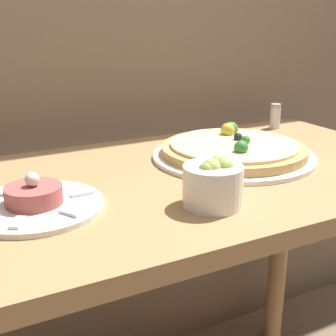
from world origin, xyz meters
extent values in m
cube|color=#AD7F51|center=(0.00, 0.31, 0.77)|extent=(1.12, 0.63, 0.03)
cylinder|color=#AD7F51|center=(0.50, 0.57, 0.38)|extent=(0.06, 0.06, 0.75)
cylinder|color=white|center=(0.14, 0.36, 0.79)|extent=(0.38, 0.38, 0.01)
cylinder|color=tan|center=(0.14, 0.36, 0.81)|extent=(0.34, 0.34, 0.02)
cylinder|color=beige|center=(0.14, 0.36, 0.82)|extent=(0.30, 0.30, 0.01)
sphere|color=#387F33|center=(0.11, 0.29, 0.83)|extent=(0.03, 0.03, 0.03)
sphere|color=#387F33|center=(0.17, 0.34, 0.83)|extent=(0.02, 0.02, 0.02)
sphere|color=gold|center=(0.18, 0.43, 0.83)|extent=(0.04, 0.04, 0.04)
sphere|color=black|center=(0.17, 0.38, 0.83)|extent=(0.02, 0.02, 0.02)
sphere|color=#387F33|center=(0.19, 0.44, 0.83)|extent=(0.04, 0.04, 0.04)
cylinder|color=white|center=(-0.34, 0.27, 0.79)|extent=(0.24, 0.24, 0.01)
cylinder|color=#B2514C|center=(-0.34, 0.27, 0.81)|extent=(0.10, 0.10, 0.03)
sphere|color=silver|center=(-0.34, 0.27, 0.84)|extent=(0.02, 0.02, 0.02)
cube|color=white|center=(-0.25, 0.27, 0.80)|extent=(0.04, 0.02, 0.01)
cube|color=white|center=(-0.29, 0.34, 0.80)|extent=(0.03, 0.04, 0.01)
cube|color=white|center=(-0.38, 0.34, 0.80)|extent=(0.03, 0.04, 0.01)
cube|color=white|center=(-0.38, 0.20, 0.80)|extent=(0.03, 0.04, 0.01)
cube|color=white|center=(-0.29, 0.20, 0.80)|extent=(0.03, 0.04, 0.01)
cylinder|color=white|center=(-0.06, 0.14, 0.82)|extent=(0.11, 0.11, 0.07)
sphere|color=#8EA34C|center=(-0.06, 0.14, 0.85)|extent=(0.04, 0.04, 0.04)
sphere|color=#8EA34C|center=(-0.04, 0.13, 0.85)|extent=(0.04, 0.04, 0.04)
sphere|color=#B7BC70|center=(-0.04, 0.15, 0.86)|extent=(0.04, 0.04, 0.04)
sphere|color=#A3B25B|center=(-0.06, 0.14, 0.85)|extent=(0.04, 0.04, 0.04)
sphere|color=#8EA34C|center=(-0.07, 0.14, 0.85)|extent=(0.03, 0.03, 0.03)
cylinder|color=silver|center=(0.43, 0.55, 0.82)|extent=(0.03, 0.03, 0.06)
cylinder|color=#B2B2B7|center=(0.43, 0.55, 0.85)|extent=(0.03, 0.03, 0.01)
camera|label=1|loc=(-0.48, -0.50, 1.11)|focal=50.00mm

